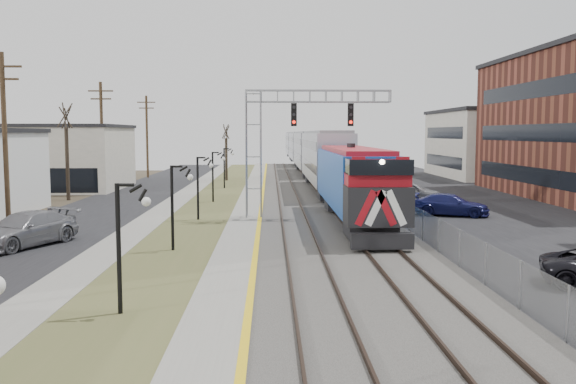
{
  "coord_description": "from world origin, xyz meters",
  "views": [
    {
      "loc": [
        0.54,
        -10.08,
        5.48
      ],
      "look_at": [
        1.41,
        19.6,
        2.6
      ],
      "focal_mm": 38.0,
      "sensor_mm": 36.0,
      "label": 1
    }
  ],
  "objects": [
    {
      "name": "parking_lot",
      "position": [
        16.0,
        35.0,
        0.02
      ],
      "size": [
        16.0,
        120.0,
        0.04
      ],
      "primitive_type": "cube",
      "color": "black",
      "rests_on": "ground"
    },
    {
      "name": "track_near",
      "position": [
        2.0,
        35.0,
        0.28
      ],
      "size": [
        1.58,
        120.0,
        0.15
      ],
      "color": "#2D2119",
      "rests_on": "ballast_bed"
    },
    {
      "name": "signal_gantry",
      "position": [
        1.22,
        27.99,
        5.59
      ],
      "size": [
        9.0,
        1.07,
        8.15
      ],
      "color": "gray",
      "rests_on": "ground"
    },
    {
      "name": "utility_poles",
      "position": [
        -14.5,
        25.0,
        5.0
      ],
      "size": [
        0.28,
        80.28,
        10.0
      ],
      "color": "#4C3823",
      "rests_on": "ground"
    },
    {
      "name": "street_west",
      "position": [
        -11.5,
        35.0,
        0.02
      ],
      "size": [
        7.0,
        120.0,
        0.04
      ],
      "primitive_type": "cube",
      "color": "black",
      "rests_on": "ground"
    },
    {
      "name": "track_far",
      "position": [
        5.5,
        35.0,
        0.28
      ],
      "size": [
        1.58,
        120.0,
        0.15
      ],
      "color": "#2D2119",
      "rests_on": "ballast_bed"
    },
    {
      "name": "car_street_b",
      "position": [
        -11.28,
        19.26,
        0.82
      ],
      "size": [
        4.45,
        6.1,
        1.64
      ],
      "primitive_type": "imported",
      "rotation": [
        0.0,
        0.0,
        -0.43
      ],
      "color": "slate",
      "rests_on": "ground"
    },
    {
      "name": "car_lot_d",
      "position": [
        12.46,
        29.55,
        0.72
      ],
      "size": [
        5.34,
        3.58,
        1.44
      ],
      "primitive_type": "imported",
      "rotation": [
        0.0,
        0.0,
        1.22
      ],
      "color": "navy",
      "rests_on": "ground"
    },
    {
      "name": "platform",
      "position": [
        -1.0,
        35.0,
        0.12
      ],
      "size": [
        2.0,
        120.0,
        0.24
      ],
      "primitive_type": "cube",
      "color": "gray",
      "rests_on": "ground"
    },
    {
      "name": "sidewalk",
      "position": [
        -7.0,
        35.0,
        0.04
      ],
      "size": [
        2.0,
        120.0,
        0.08
      ],
      "primitive_type": "cube",
      "color": "gray",
      "rests_on": "ground"
    },
    {
      "name": "car_lot_e",
      "position": [
        11.79,
        37.73,
        0.79
      ],
      "size": [
        4.98,
        3.31,
        1.58
      ],
      "primitive_type": "imported",
      "rotation": [
        0.0,
        0.0,
        1.23
      ],
      "color": "slate",
      "rests_on": "ground"
    },
    {
      "name": "ballast_bed",
      "position": [
        4.0,
        35.0,
        0.1
      ],
      "size": [
        8.0,
        120.0,
        0.2
      ],
      "primitive_type": "cube",
      "color": "#595651",
      "rests_on": "ground"
    },
    {
      "name": "lampposts",
      "position": [
        -4.0,
        18.29,
        2.0
      ],
      "size": [
        0.14,
        62.14,
        4.0
      ],
      "color": "black",
      "rests_on": "ground"
    },
    {
      "name": "fence",
      "position": [
        8.2,
        35.0,
        0.8
      ],
      "size": [
        0.04,
        120.0,
        1.6
      ],
      "primitive_type": "cube",
      "color": "gray",
      "rests_on": "ground"
    },
    {
      "name": "train",
      "position": [
        5.5,
        72.4,
        2.94
      ],
      "size": [
        3.0,
        108.65,
        5.33
      ],
      "color": "#1449AA",
      "rests_on": "ground"
    },
    {
      "name": "platform_edge",
      "position": [
        -0.12,
        35.0,
        0.24
      ],
      "size": [
        0.24,
        120.0,
        0.01
      ],
      "primitive_type": "cube",
      "color": "gold",
      "rests_on": "platform"
    },
    {
      "name": "grass_median",
      "position": [
        -4.0,
        35.0,
        0.03
      ],
      "size": [
        4.0,
        120.0,
        0.06
      ],
      "primitive_type": "cube",
      "color": "#4F532C",
      "rests_on": "ground"
    },
    {
      "name": "bare_trees",
      "position": [
        -12.66,
        38.91,
        2.7
      ],
      "size": [
        12.3,
        42.3,
        5.95
      ],
      "color": "#382D23",
      "rests_on": "ground"
    }
  ]
}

